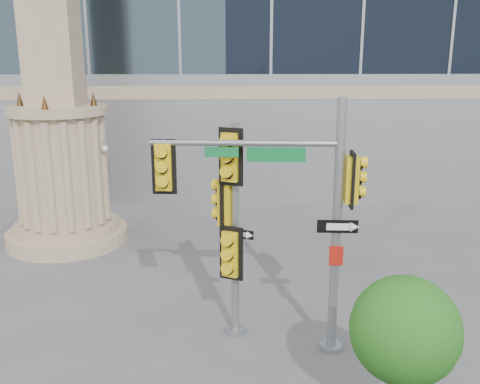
{
  "coord_description": "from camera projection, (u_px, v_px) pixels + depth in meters",
  "views": [
    {
      "loc": [
        -0.01,
        -10.27,
        6.91
      ],
      "look_at": [
        0.32,
        2.0,
        3.71
      ],
      "focal_mm": 40.0,
      "sensor_mm": 36.0,
      "label": 1
    }
  ],
  "objects": [
    {
      "name": "secondary_signal_pole",
      "position": [
        231.0,
        216.0,
        12.74
      ],
      "size": [
        0.91,
        0.9,
        5.35
      ],
      "rotation": [
        0.0,
        0.0,
        -0.42
      ],
      "color": "slate",
      "rests_on": "ground"
    },
    {
      "name": "monument",
      "position": [
        56.0,
        94.0,
        18.84
      ],
      "size": [
        4.4,
        4.4,
        16.6
      ],
      "color": "tan",
      "rests_on": "ground"
    },
    {
      "name": "ground",
      "position": [
        228.0,
        379.0,
        11.68
      ],
      "size": [
        120.0,
        120.0,
        0.0
      ],
      "primitive_type": "plane",
      "color": "#545456",
      "rests_on": "ground"
    },
    {
      "name": "street_tree",
      "position": [
        406.0,
        334.0,
        9.51
      ],
      "size": [
        2.01,
        1.96,
        3.13
      ],
      "color": "tan",
      "rests_on": "ground"
    },
    {
      "name": "main_signal_pole",
      "position": [
        289.0,
        200.0,
        11.99
      ],
      "size": [
        4.64,
        0.74,
        6.0
      ],
      "rotation": [
        0.0,
        0.0,
        -0.07
      ],
      "color": "slate",
      "rests_on": "ground"
    }
  ]
}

